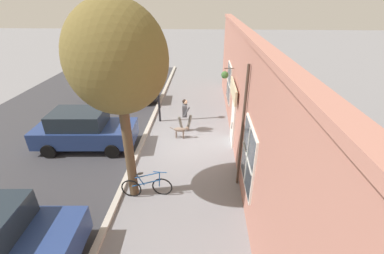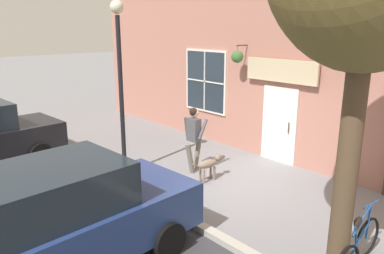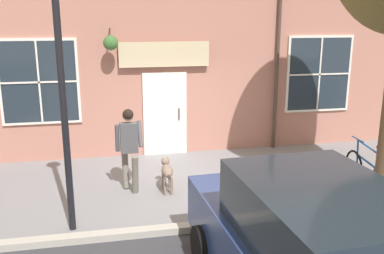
{
  "view_description": "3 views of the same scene",
  "coord_description": "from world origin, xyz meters",
  "px_view_note": "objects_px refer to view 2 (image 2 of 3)",
  "views": [
    {
      "loc": [
        -0.83,
        10.22,
        6.15
      ],
      "look_at": [
        -0.36,
        0.74,
        1.26
      ],
      "focal_mm": 24.0,
      "sensor_mm": 36.0,
      "label": 1
    },
    {
      "loc": [
        6.3,
        5.57,
        3.68
      ],
      "look_at": [
        -0.74,
        -2.27,
        0.84
      ],
      "focal_mm": 35.0,
      "sensor_mm": 36.0,
      "label": 2
    },
    {
      "loc": [
        8.29,
        -1.66,
        3.45
      ],
      "look_at": [
        -0.38,
        0.09,
        1.15
      ],
      "focal_mm": 40.0,
      "sensor_mm": 36.0,
      "label": 3
    }
  ],
  "objects_px": {
    "pedestrian_walking": "(194,133)",
    "street_lamp": "(120,62)",
    "dog_on_leash": "(209,164)",
    "leaning_bicycle": "(358,249)",
    "parked_car_mid_block": "(59,220)"
  },
  "relations": [
    {
      "from": "street_lamp",
      "to": "parked_car_mid_block",
      "type": "bearing_deg",
      "value": 44.51
    },
    {
      "from": "pedestrian_walking",
      "to": "dog_on_leash",
      "type": "xyz_separation_m",
      "value": [
        0.15,
        0.73,
        -0.6
      ]
    },
    {
      "from": "dog_on_leash",
      "to": "street_lamp",
      "type": "xyz_separation_m",
      "value": [
        1.31,
        -1.78,
        2.42
      ]
    },
    {
      "from": "parked_car_mid_block",
      "to": "pedestrian_walking",
      "type": "bearing_deg",
      "value": -157.78
    },
    {
      "from": "pedestrian_walking",
      "to": "parked_car_mid_block",
      "type": "distance_m",
      "value": 4.67
    },
    {
      "from": "street_lamp",
      "to": "leaning_bicycle",
      "type": "bearing_deg",
      "value": 94.98
    },
    {
      "from": "pedestrian_walking",
      "to": "leaning_bicycle",
      "type": "height_order",
      "value": "pedestrian_walking"
    },
    {
      "from": "leaning_bicycle",
      "to": "parked_car_mid_block",
      "type": "relative_size",
      "value": 0.4
    },
    {
      "from": "pedestrian_walking",
      "to": "leaning_bicycle",
      "type": "distance_m",
      "value": 4.92
    },
    {
      "from": "dog_on_leash",
      "to": "street_lamp",
      "type": "relative_size",
      "value": 0.23
    },
    {
      "from": "dog_on_leash",
      "to": "leaning_bicycle",
      "type": "xyz_separation_m",
      "value": [
        0.8,
        4.06,
        -0.04
      ]
    },
    {
      "from": "leaning_bicycle",
      "to": "parked_car_mid_block",
      "type": "distance_m",
      "value": 4.56
    },
    {
      "from": "pedestrian_walking",
      "to": "street_lamp",
      "type": "height_order",
      "value": "street_lamp"
    },
    {
      "from": "leaning_bicycle",
      "to": "pedestrian_walking",
      "type": "bearing_deg",
      "value": -101.16
    },
    {
      "from": "dog_on_leash",
      "to": "parked_car_mid_block",
      "type": "xyz_separation_m",
      "value": [
        4.17,
        1.04,
        0.46
      ]
    }
  ]
}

